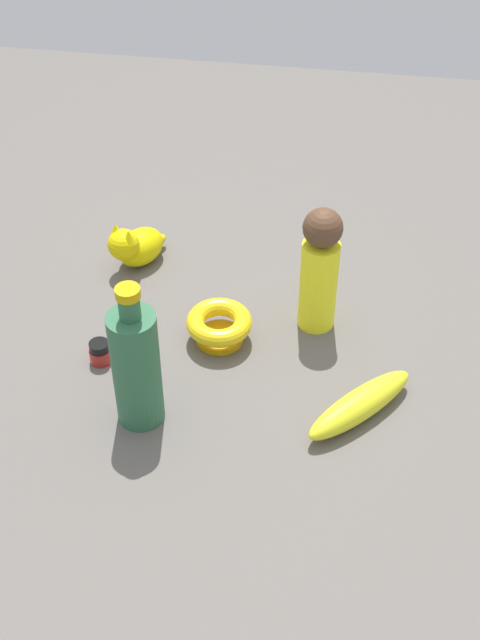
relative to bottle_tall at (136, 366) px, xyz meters
The scene contains 7 objects.
ground 0.23m from the bottle_tall, 56.66° to the left, with size 2.00×2.00×0.00m, color #5B5651.
bottle_tall is the anchor object (origin of this frame).
person_figure_adult 0.33m from the bottle_tall, 46.42° to the left, with size 0.08×0.08×0.22m.
banana 0.32m from the bottle_tall, ahead, with size 0.20×0.05×0.05m, color yellow.
cat_figurine 0.36m from the bottle_tall, 105.39° to the left, with size 0.10×0.12×0.09m.
bowl 0.21m from the bottle_tall, 65.10° to the left, with size 0.10×0.10×0.05m.
nail_polish_jar 0.16m from the bottle_tall, 132.04° to the left, with size 0.03×0.03×0.04m.
Camera 1 is at (0.15, -0.96, 0.91)m, focal length 47.21 mm.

